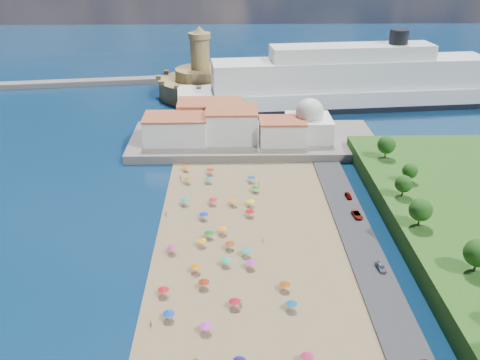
{
  "coord_description": "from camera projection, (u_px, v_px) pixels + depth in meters",
  "views": [
    {
      "loc": [
        0.85,
        -111.79,
        72.39
      ],
      "look_at": [
        4.0,
        25.0,
        8.0
      ],
      "focal_mm": 40.0,
      "sensor_mm": 36.0,
      "label": 1
    }
  ],
  "objects": [
    {
      "name": "breakwater",
      "position": [
        7.0,
        86.0,
        267.48
      ],
      "size": [
        199.03,
        34.77,
        2.6
      ],
      "primitive_type": "cube",
      "rotation": [
        0.0,
        0.0,
        0.14
      ],
      "color": "#59544C",
      "rests_on": "ground"
    },
    {
      "name": "waterfront_buildings",
      "position": [
        218.0,
        124.0,
        195.12
      ],
      "size": [
        57.0,
        29.0,
        11.0
      ],
      "color": "silver",
      "rests_on": "terrace"
    },
    {
      "name": "beachgoers",
      "position": [
        209.0,
        278.0,
        120.48
      ],
      "size": [
        29.82,
        97.57,
        1.88
      ],
      "color": "tan",
      "rests_on": "beach"
    },
    {
      "name": "parked_cars",
      "position": [
        371.0,
        245.0,
        132.62
      ],
      "size": [
        2.63,
        72.08,
        1.29
      ],
      "color": "gray",
      "rests_on": "promenade"
    },
    {
      "name": "jetty",
      "position": [
        198.0,
        112.0,
        228.86
      ],
      "size": [
        18.0,
        70.0,
        2.4
      ],
      "primitive_type": "cube",
      "color": "#59544C",
      "rests_on": "ground"
    },
    {
      "name": "ground",
      "position": [
        226.0,
        252.0,
        131.92
      ],
      "size": [
        700.0,
        700.0,
        0.0
      ],
      "primitive_type": "plane",
      "color": "#071938",
      "rests_on": "ground"
    },
    {
      "name": "terrace",
      "position": [
        253.0,
        141.0,
        197.53
      ],
      "size": [
        90.0,
        36.0,
        3.0
      ],
      "primitive_type": "cube",
      "color": "#59544C",
      "rests_on": "ground"
    },
    {
      "name": "fortress",
      "position": [
        201.0,
        82.0,
        253.66
      ],
      "size": [
        40.0,
        40.0,
        32.4
      ],
      "color": "#A58C52",
      "rests_on": "ground"
    },
    {
      "name": "domed_building",
      "position": [
        309.0,
        123.0,
        192.95
      ],
      "size": [
        16.0,
        16.0,
        15.0
      ],
      "color": "silver",
      "rests_on": "terrace"
    },
    {
      "name": "cruise_ship",
      "position": [
        350.0,
        85.0,
        236.63
      ],
      "size": [
        154.23,
        37.53,
        33.38
      ],
      "color": "black",
      "rests_on": "ground"
    },
    {
      "name": "hillside_trees",
      "position": [
        445.0,
        233.0,
        120.63
      ],
      "size": [
        15.77,
        110.27,
        7.77
      ],
      "color": "#382314",
      "rests_on": "hillside"
    },
    {
      "name": "beach_parasols",
      "position": [
        218.0,
        264.0,
        123.46
      ],
      "size": [
        30.82,
        118.41,
        2.2
      ],
      "color": "gray",
      "rests_on": "beach"
    }
  ]
}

